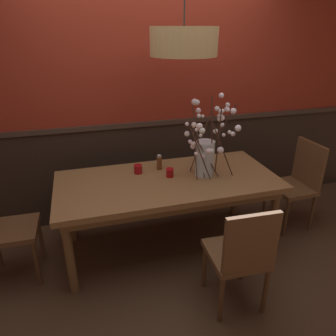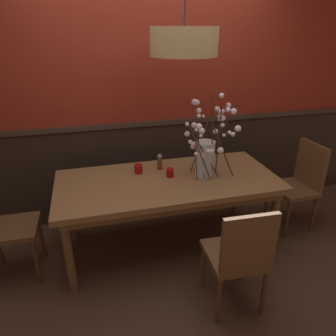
# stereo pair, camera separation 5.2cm
# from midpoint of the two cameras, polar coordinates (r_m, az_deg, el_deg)

# --- Properties ---
(ground_plane) EXTENTS (24.00, 24.00, 0.00)m
(ground_plane) POSITION_cam_midpoint_polar(r_m,az_deg,el_deg) (3.24, -0.48, -13.82)
(ground_plane) COLOR #4C3321
(back_wall) EXTENTS (5.65, 0.14, 2.82)m
(back_wall) POSITION_cam_midpoint_polar(r_m,az_deg,el_deg) (3.35, -4.17, 13.92)
(back_wall) COLOR #2D2119
(back_wall) RESTS_ON ground
(dining_table) EXTENTS (1.98, 0.90, 0.74)m
(dining_table) POSITION_cam_midpoint_polar(r_m,az_deg,el_deg) (2.88, -0.52, -3.46)
(dining_table) COLOR olive
(dining_table) RESTS_ON ground
(chair_head_east_end) EXTENTS (0.40, 0.44, 0.93)m
(chair_head_east_end) POSITION_cam_midpoint_polar(r_m,az_deg,el_deg) (3.58, 22.03, -2.09)
(chair_head_east_end) COLOR brown
(chair_head_east_end) RESTS_ON ground
(chair_near_side_right) EXTENTS (0.43, 0.43, 0.90)m
(chair_near_side_right) POSITION_cam_midpoint_polar(r_m,az_deg,el_deg) (2.40, 12.41, -14.86)
(chair_near_side_right) COLOR brown
(chair_near_side_right) RESTS_ON ground
(chair_far_side_right) EXTENTS (0.46, 0.45, 0.95)m
(chair_far_side_right) POSITION_cam_midpoint_polar(r_m,az_deg,el_deg) (3.73, -0.41, 1.09)
(chair_far_side_right) COLOR brown
(chair_far_side_right) RESTS_ON ground
(vase_with_blossoms) EXTENTS (0.50, 0.53, 0.77)m
(vase_with_blossoms) POSITION_cam_midpoint_polar(r_m,az_deg,el_deg) (2.85, 6.35, 2.75)
(vase_with_blossoms) COLOR silver
(vase_with_blossoms) RESTS_ON dining_table
(candle_holder_nearer_center) EXTENTS (0.08, 0.08, 0.08)m
(candle_holder_nearer_center) POSITION_cam_midpoint_polar(r_m,az_deg,el_deg) (2.96, -5.94, -0.18)
(candle_holder_nearer_center) COLOR #9E0F14
(candle_holder_nearer_center) RESTS_ON dining_table
(candle_holder_nearer_edge) EXTENTS (0.07, 0.07, 0.08)m
(candle_holder_nearer_edge) POSITION_cam_midpoint_polar(r_m,az_deg,el_deg) (2.87, -0.20, -0.82)
(candle_holder_nearer_edge) COLOR #9E0F14
(candle_holder_nearer_edge) RESTS_ON dining_table
(condiment_bottle) EXTENTS (0.05, 0.05, 0.15)m
(condiment_bottle) POSITION_cam_midpoint_polar(r_m,az_deg,el_deg) (3.01, -2.08, 1.00)
(condiment_bottle) COLOR brown
(condiment_bottle) RESTS_ON dining_table
(pendant_lamp) EXTENTS (0.53, 0.53, 1.04)m
(pendant_lamp) POSITION_cam_midpoint_polar(r_m,az_deg,el_deg) (2.64, 2.26, 21.87)
(pendant_lamp) COLOR tan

